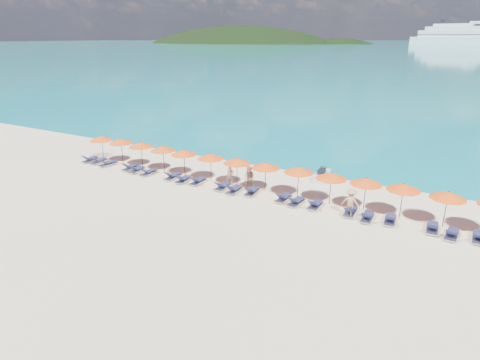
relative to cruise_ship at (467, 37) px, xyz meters
The scene contains 43 objects.
ground 542.62m from the cruise_ship, 90.52° to the right, with size 1400.00×1400.00×0.00m, color beige.
sea 117.92m from the cruise_ship, 92.38° to the left, with size 1600.00×1300.00×0.01m, color #1FA9B2.
headland_main 308.51m from the cruise_ship, behind, with size 374.00×242.00×126.50m.
headland_small 161.97m from the cruise_ship, behind, with size 162.00×126.00×85.50m.
cruise_ship is the anchor object (origin of this frame).
jetski 533.38m from the cruise_ship, 90.10° to the right, with size 1.07×2.45×0.85m.
beachgoer_a 538.11m from the cruise_ship, 90.70° to the right, with size 0.57×0.37×1.56m, color tan.
beachgoer_b 538.24m from the cruise_ship, 90.52° to the right, with size 0.89×0.51×1.83m, color tan.
beachgoer_c 539.15m from the cruise_ship, 89.70° to the right, with size 1.20×0.56×1.86m, color tan.
umbrella_0 538.26m from the cruise_ship, 92.14° to the right, with size 2.10×2.10×2.28m.
umbrella_1 538.08m from the cruise_ship, 91.90° to the right, with size 2.10×2.10×2.28m.
umbrella_2 538.08m from the cruise_ship, 91.65° to the right, with size 2.10×2.10×2.28m.
umbrella_3 538.05m from the cruise_ship, 91.39° to the right, with size 2.10×2.10×2.28m.
umbrella_4 538.11m from the cruise_ship, 91.16° to the right, with size 2.10×2.10×2.28m.
umbrella_5 537.99m from the cruise_ship, 90.89° to the right, with size 2.10×2.10×2.28m.
umbrella_6 538.01m from the cruise_ship, 90.64° to the right, with size 2.10×2.10×2.28m.
umbrella_7 537.98m from the cruise_ship, 90.39° to the right, with size 2.10×2.10×2.28m.
umbrella_8 537.77m from the cruise_ship, 90.13° to the right, with size 2.10×2.10×2.28m.
umbrella_9 537.91m from the cruise_ship, 89.88° to the right, with size 2.10×2.10×2.28m.
umbrella_10 537.88m from the cruise_ship, 89.64° to the right, with size 2.10×2.10×2.28m.
umbrella_11 537.84m from the cruise_ship, 89.41° to the right, with size 2.10×2.10×2.28m.
umbrella_12 538.04m from the cruise_ship, 89.14° to the right, with size 2.10×2.10×2.28m.
lounger_0 539.37m from the cruise_ship, 92.20° to the right, with size 0.76×1.75×0.66m.
lounger_1 539.27m from the cruise_ship, 92.09° to the right, with size 0.62×1.70×0.66m.
lounger_2 539.37m from the cruise_ship, 91.96° to the right, with size 0.79×1.75×0.66m.
lounger_3 539.14m from the cruise_ship, 91.70° to the right, with size 0.67×1.72×0.66m.
lounger_4 539.35m from the cruise_ship, 91.59° to the right, with size 0.77×1.75×0.66m.
lounger_5 539.39m from the cruise_ship, 91.45° to the right, with size 0.73×1.74×0.66m.
lounger_6 539.14m from the cruise_ship, 91.21° to the right, with size 0.66×1.71×0.66m.
lounger_7 539.32m from the cruise_ship, 91.08° to the right, with size 0.76×1.75×0.66m.
lounger_8 539.06m from the cruise_ship, 90.95° to the right, with size 0.64×1.71×0.66m.
lounger_9 539.07m from the cruise_ship, 90.71° to the right, with size 0.63×1.70×0.66m.
lounger_10 539.29m from the cruise_ship, 90.59° to the right, with size 0.62×1.70×0.66m.
lounger_11 538.94m from the cruise_ship, 90.46° to the right, with size 0.74×1.74×0.66m.
lounger_12 538.92m from the cruise_ship, 90.20° to the right, with size 0.72×1.73×0.66m.
lounger_13 539.16m from the cruise_ship, 90.09° to the right, with size 0.79×1.76×0.66m.
lounger_14 539.03m from the cruise_ship, 89.95° to the right, with size 0.67×1.72×0.66m.
lounger_15 538.98m from the cruise_ship, 89.70° to the right, with size 0.66×1.71×0.66m.
lounger_16 539.29m from the cruise_ship, 89.59° to the right, with size 0.67×1.72×0.66m.
lounger_17 539.01m from the cruise_ship, 89.45° to the right, with size 0.76×1.75×0.66m.
lounger_18 539.02m from the cruise_ship, 89.20° to the right, with size 0.68×1.72×0.66m.
lounger_19 539.35m from the cruise_ship, 89.09° to the right, with size 0.79×1.75×0.66m.
lounger_20 539.09m from the cruise_ship, 88.95° to the right, with size 0.68×1.72×0.66m.
Camera 1 is at (12.78, -20.11, 10.73)m, focal length 30.00 mm.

